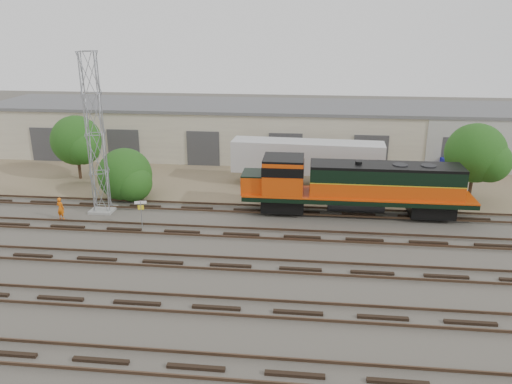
# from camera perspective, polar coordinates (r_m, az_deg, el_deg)

# --- Properties ---
(ground) EXTENTS (140.00, 140.00, 0.00)m
(ground) POSITION_cam_1_polar(r_m,az_deg,el_deg) (31.68, -2.06, -6.05)
(ground) COLOR #47423A
(ground) RESTS_ON ground
(dirt_strip) EXTENTS (80.00, 16.00, 0.02)m
(dirt_strip) POSITION_cam_1_polar(r_m,az_deg,el_deg) (45.62, 0.63, 1.84)
(dirt_strip) COLOR #726047
(dirt_strip) RESTS_ON ground
(tracks) EXTENTS (80.00, 20.40, 0.28)m
(tracks) POSITION_cam_1_polar(r_m,az_deg,el_deg) (28.98, -2.92, -8.38)
(tracks) COLOR black
(tracks) RESTS_ON ground
(warehouse) EXTENTS (58.40, 10.40, 5.30)m
(warehouse) POSITION_cam_1_polar(r_m,az_deg,el_deg) (52.67, 1.55, 7.11)
(warehouse) COLOR beige
(warehouse) RESTS_ON ground
(locomotive) EXTENTS (16.41, 2.88, 3.94)m
(locomotive) POSITION_cam_1_polar(r_m,az_deg,el_deg) (36.30, 11.02, 0.75)
(locomotive) COLOR black
(locomotive) RESTS_ON tracks
(signal_tower) EXTENTS (1.69, 1.69, 11.50)m
(signal_tower) POSITION_cam_1_polar(r_m,az_deg,el_deg) (37.32, -17.85, 5.96)
(signal_tower) COLOR gray
(signal_tower) RESTS_ON ground
(sign_post) EXTENTS (0.79, 0.24, 1.97)m
(sign_post) POSITION_cam_1_polar(r_m,az_deg,el_deg) (34.58, -13.01, -1.89)
(sign_post) COLOR gray
(sign_post) RESTS_ON ground
(worker) EXTENTS (0.66, 0.51, 1.61)m
(worker) POSITION_cam_1_polar(r_m,az_deg,el_deg) (38.04, -21.44, -1.75)
(worker) COLOR orange
(worker) RESTS_ON ground
(semi_trailer) EXTENTS (12.80, 3.24, 3.90)m
(semi_trailer) POSITION_cam_1_polar(r_m,az_deg,el_deg) (42.41, 6.26, 3.85)
(semi_trailer) COLOR beige
(semi_trailer) RESTS_ON ground
(dumpster_blue) EXTENTS (1.82, 1.73, 1.50)m
(dumpster_blue) POSITION_cam_1_polar(r_m,az_deg,el_deg) (49.41, 21.26, 2.76)
(dumpster_blue) COLOR #151891
(dumpster_blue) RESTS_ON ground
(dumpster_red) EXTENTS (1.53, 1.44, 1.40)m
(dumpster_red) POSITION_cam_1_polar(r_m,az_deg,el_deg) (51.23, 25.40, 2.70)
(dumpster_red) COLOR maroon
(dumpster_red) RESTS_ON ground
(tree_west) EXTENTS (4.57, 4.35, 5.69)m
(tree_west) POSITION_cam_1_polar(r_m,az_deg,el_deg) (46.54, -19.69, 5.40)
(tree_west) COLOR #382619
(tree_west) RESTS_ON ground
(tree_mid) EXTENTS (4.47, 4.25, 4.25)m
(tree_mid) POSITION_cam_1_polar(r_m,az_deg,el_deg) (40.65, -14.52, 1.69)
(tree_mid) COLOR #382619
(tree_mid) RESTS_ON ground
(tree_east) EXTENTS (4.78, 4.55, 6.15)m
(tree_east) POSITION_cam_1_polar(r_m,az_deg,el_deg) (41.62, 24.14, 3.86)
(tree_east) COLOR #382619
(tree_east) RESTS_ON ground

